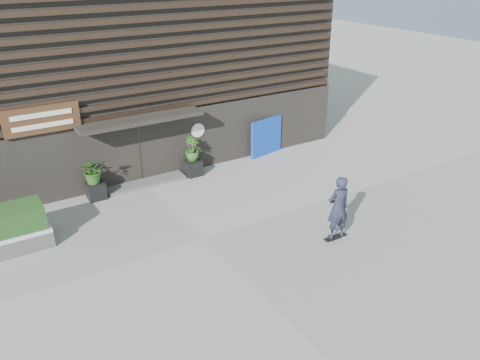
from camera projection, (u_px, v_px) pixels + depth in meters
ground at (203, 239)px, 14.83m from camera, size 80.00×80.00×0.00m
entrance_step at (145, 182)px, 18.35m from camera, size 3.00×0.80×0.12m
planter_pot_left at (96, 190)px, 17.19m from camera, size 0.60×0.60×0.60m
bamboo_left at (93, 170)px, 16.86m from camera, size 0.86×0.75×0.96m
planter_pot_right at (193, 168)px, 19.00m from camera, size 0.60×0.60×0.60m
bamboo_right at (192, 149)px, 18.67m from camera, size 0.54×0.54×0.96m
blue_tarp at (266, 137)px, 20.76m from camera, size 1.68×0.44×1.58m
building at (90, 53)px, 20.83m from camera, size 18.00×11.00×8.00m
skateboarder at (338, 208)px, 14.37m from camera, size 0.78×0.55×2.08m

